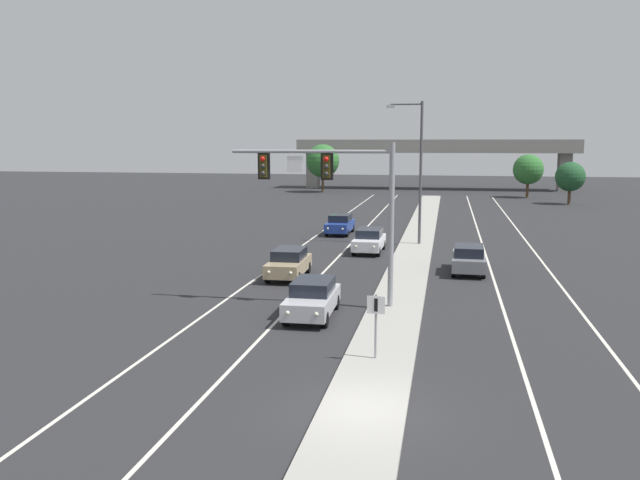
# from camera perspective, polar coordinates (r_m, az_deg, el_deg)

# --- Properties ---
(ground_plane) EXTENTS (260.00, 260.00, 0.00)m
(ground_plane) POSITION_cam_1_polar(r_m,az_deg,el_deg) (18.83, 3.69, -14.65)
(ground_plane) COLOR #28282B
(median_island) EXTENTS (2.40, 110.00, 0.15)m
(median_island) POSITION_cam_1_polar(r_m,az_deg,el_deg) (36.00, 7.33, -3.31)
(median_island) COLOR #9E9B93
(median_island) RESTS_ON ground
(lane_stripe_oncoming_center) EXTENTS (0.14, 100.00, 0.01)m
(lane_stripe_oncoming_center) POSITION_cam_1_polar(r_m,az_deg,el_deg) (43.37, 1.72, -1.32)
(lane_stripe_oncoming_center) COLOR silver
(lane_stripe_oncoming_center) RESTS_ON ground
(lane_stripe_receding_center) EXTENTS (0.14, 100.00, 0.01)m
(lane_stripe_receding_center) POSITION_cam_1_polar(r_m,az_deg,el_deg) (42.91, 14.21, -1.69)
(lane_stripe_receding_center) COLOR silver
(lane_stripe_receding_center) RESTS_ON ground
(edge_stripe_left) EXTENTS (0.14, 100.00, 0.01)m
(edge_stripe_left) POSITION_cam_1_polar(r_m,az_deg,el_deg) (44.01, -2.53, -1.18)
(edge_stripe_left) COLOR silver
(edge_stripe_left) RESTS_ON ground
(edge_stripe_right) EXTENTS (0.14, 100.00, 0.01)m
(edge_stripe_right) POSITION_cam_1_polar(r_m,az_deg,el_deg) (43.23, 18.58, -1.80)
(edge_stripe_right) COLOR silver
(edge_stripe_right) RESTS_ON ground
(overhead_signal_mast) EXTENTS (7.29, 0.44, 7.20)m
(overhead_signal_mast) POSITION_cam_1_polar(r_m,az_deg,el_deg) (29.17, 1.64, 4.44)
(overhead_signal_mast) COLOR gray
(overhead_signal_mast) RESTS_ON median_island
(median_sign_post) EXTENTS (0.60, 0.10, 2.20)m
(median_sign_post) POSITION_cam_1_polar(r_m,az_deg,el_deg) (22.34, 4.83, -6.61)
(median_sign_post) COLOR gray
(median_sign_post) RESTS_ON median_island
(street_lamp_median) EXTENTS (2.58, 0.28, 10.00)m
(street_lamp_median) POSITION_cam_1_polar(r_m,az_deg,el_deg) (47.37, 8.40, 6.47)
(street_lamp_median) COLOR #4C4C51
(street_lamp_median) RESTS_ON median_island
(car_oncoming_silver) EXTENTS (1.88, 4.49, 1.58)m
(car_oncoming_silver) POSITION_cam_1_polar(r_m,az_deg,el_deg) (28.18, -0.66, -5.00)
(car_oncoming_silver) COLOR #B7B7BC
(car_oncoming_silver) RESTS_ON ground
(car_oncoming_tan) EXTENTS (1.91, 4.51, 1.58)m
(car_oncoming_tan) POSITION_cam_1_polar(r_m,az_deg,el_deg) (36.21, -2.71, -1.98)
(car_oncoming_tan) COLOR tan
(car_oncoming_tan) RESTS_ON ground
(car_oncoming_white) EXTENTS (1.86, 4.49, 1.58)m
(car_oncoming_white) POSITION_cam_1_polar(r_m,az_deg,el_deg) (44.54, 4.26, -0.02)
(car_oncoming_white) COLOR silver
(car_oncoming_white) RESTS_ON ground
(car_oncoming_blue) EXTENTS (1.85, 4.48, 1.58)m
(car_oncoming_blue) POSITION_cam_1_polar(r_m,az_deg,el_deg) (53.18, 1.74, 1.39)
(car_oncoming_blue) COLOR navy
(car_oncoming_blue) RESTS_ON ground
(car_receding_grey) EXTENTS (1.90, 4.50, 1.58)m
(car_receding_grey) POSITION_cam_1_polar(r_m,az_deg,el_deg) (38.42, 12.66, -1.57)
(car_receding_grey) COLOR slate
(car_receding_grey) RESTS_ON ground
(overpass_bridge) EXTENTS (42.40, 6.40, 7.65)m
(overpass_bridge) POSITION_cam_1_polar(r_m,az_deg,el_deg) (104.52, 9.85, 7.49)
(overpass_bridge) COLOR gray
(overpass_bridge) RESTS_ON ground
(tree_far_left_b) EXTENTS (4.82, 4.82, 6.97)m
(tree_far_left_b) POSITION_cam_1_polar(r_m,az_deg,el_deg) (96.83, 0.24, 6.82)
(tree_far_left_b) COLOR #4C3823
(tree_far_left_b) RESTS_ON ground
(tree_far_right_c) EXTENTS (3.96, 3.96, 5.73)m
(tree_far_right_c) POSITION_cam_1_polar(r_m,az_deg,el_deg) (91.50, 17.48, 5.81)
(tree_far_right_c) COLOR #4C3823
(tree_far_right_c) RESTS_ON ground
(tree_far_right_b) EXTENTS (3.46, 3.46, 5.01)m
(tree_far_right_b) POSITION_cam_1_polar(r_m,az_deg,el_deg) (83.49, 20.73, 5.11)
(tree_far_right_b) COLOR #4C3823
(tree_far_right_b) RESTS_ON ground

